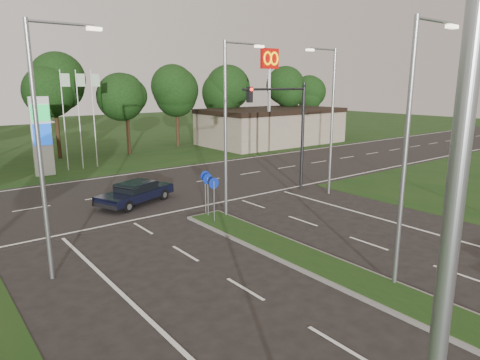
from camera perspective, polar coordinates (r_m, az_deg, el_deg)
verge_far at (r=58.24m, az=-25.87°, el=4.63°), size 160.00×50.00×0.02m
cross_road at (r=29.07m, az=-12.49°, el=-1.36°), size 160.00×12.00×0.02m
median_kerb at (r=14.87m, az=24.84°, el=-16.05°), size 2.00×26.00×0.12m
commercial_building at (r=50.88m, az=4.20°, el=7.14°), size 16.00×9.00×4.00m
streetlight_median_near at (r=15.12m, az=21.67°, el=4.81°), size 2.53×0.22×9.00m
streetlight_median_far at (r=21.91m, az=-1.53°, el=7.89°), size 2.53×0.22×9.00m
streetlight_left_near at (r=4.39m, az=26.66°, el=-13.67°), size 2.53×0.22×9.00m
streetlight_left_far at (r=16.11m, az=-24.64°, el=4.98°), size 2.53×0.22×9.00m
streetlight_right_far at (r=27.26m, az=11.93°, el=8.57°), size 2.53×0.22×9.00m
traffic_signal at (r=27.47m, az=6.49°, el=7.90°), size 5.10×0.42×7.00m
median_signs at (r=22.21m, az=-4.17°, el=-0.88°), size 1.16×1.76×2.38m
gas_pylon at (r=35.77m, az=-24.62°, el=5.59°), size 5.80×1.26×8.00m
mcdonalds_sign at (r=44.99m, az=3.97°, el=14.05°), size 2.20×0.47×10.40m
treeline_far at (r=43.22m, az=-22.20°, el=11.69°), size 6.00×6.00×9.90m
navy_sedan at (r=25.84m, az=-13.77°, el=-1.61°), size 5.06×3.52×1.29m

